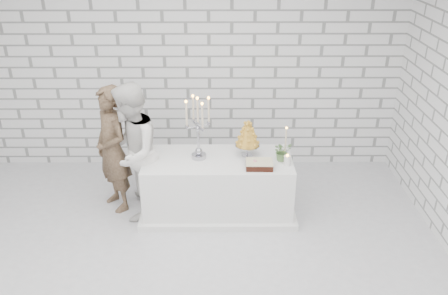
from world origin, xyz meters
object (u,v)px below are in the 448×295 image
(bride, at_px, (132,153))
(croquembouche, at_px, (248,138))
(cake_table, at_px, (218,185))
(candelabra, at_px, (198,128))
(groom, at_px, (112,150))

(bride, relative_size, croquembouche, 3.55)
(cake_table, xyz_separation_m, croquembouche, (0.36, 0.08, 0.62))
(cake_table, bearing_deg, candelabra, 173.58)
(cake_table, height_order, candelabra, candelabra)
(bride, xyz_separation_m, candelabra, (0.80, 0.06, 0.29))
(bride, relative_size, candelabra, 2.17)
(candelabra, relative_size, croquembouche, 1.64)
(cake_table, bearing_deg, groom, 174.28)
(bride, bearing_deg, groom, -121.50)
(bride, distance_m, croquembouche, 1.40)
(groom, bearing_deg, bride, 20.25)
(groom, distance_m, croquembouche, 1.67)
(cake_table, distance_m, bride, 1.14)
(bride, bearing_deg, cake_table, 91.61)
(candelabra, bearing_deg, groom, 174.43)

